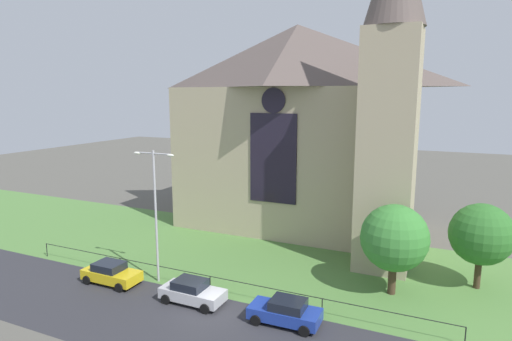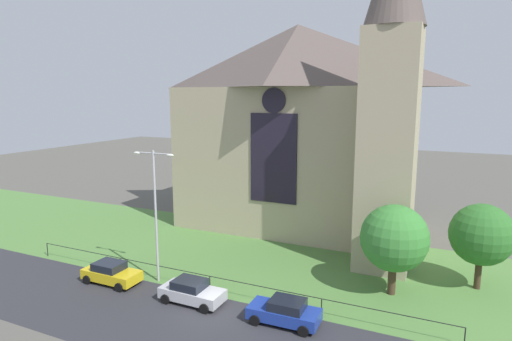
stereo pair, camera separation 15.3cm
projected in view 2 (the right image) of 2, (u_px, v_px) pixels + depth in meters
The scene contains 11 objects.
ground at pixel (273, 258), 35.42m from camera, with size 160.00×160.00×0.00m, color #56544C.
road_asphalt at pixel (193, 328), 24.69m from camera, with size 120.00×8.00×0.01m, color #2D2D33.
grass_verge at pixel (263, 266), 33.63m from camera, with size 120.00×20.00×0.01m, color #517F3D.
church_building at pixel (302, 126), 42.14m from camera, with size 23.20×16.20×26.00m.
iron_railing at pixel (210, 278), 29.19m from camera, with size 31.49×0.07×1.13m.
tree_right_near at pixel (394, 238), 28.34m from camera, with size 4.47×4.47×6.17m.
tree_right_far at pixel (482, 235), 29.14m from camera, with size 4.23×4.23×6.02m.
streetlamp_near at pixel (155, 201), 30.00m from camera, with size 3.37×0.26×9.52m.
parked_car_yellow at pixel (111, 273), 30.60m from camera, with size 4.20×2.02×1.51m.
parked_car_silver at pixel (192, 291), 27.68m from camera, with size 4.22×2.05×1.51m.
parked_car_blue at pixel (285, 312), 25.10m from camera, with size 4.24×2.10×1.51m.
Camera 2 is at (12.81, -21.13, 13.24)m, focal length 30.09 mm.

